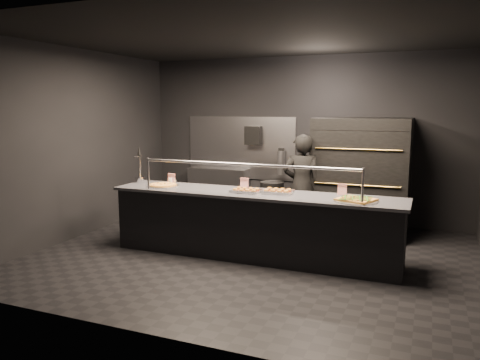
{
  "coord_description": "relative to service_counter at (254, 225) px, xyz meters",
  "views": [
    {
      "loc": [
        2.21,
        -5.94,
        2.08
      ],
      "look_at": [
        -0.28,
        0.2,
        1.05
      ],
      "focal_mm": 35.0,
      "sensor_mm": 36.0,
      "label": 1
    }
  ],
  "objects": [
    {
      "name": "room",
      "position": [
        -0.02,
        0.05,
        1.03
      ],
      "size": [
        6.04,
        6.0,
        3.0
      ],
      "color": "black",
      "rests_on": "ground"
    },
    {
      "name": "worker",
      "position": [
        0.35,
        1.25,
        0.37
      ],
      "size": [
        0.69,
        0.54,
        1.67
      ],
      "primitive_type": "imported",
      "rotation": [
        0.0,
        0.0,
        3.39
      ],
      "color": "black",
      "rests_on": "ground"
    },
    {
      "name": "fire_extinguisher",
      "position": [
        -0.35,
        2.4,
        0.6
      ],
      "size": [
        0.14,
        0.14,
        0.51
      ],
      "color": "#B2B2B7",
      "rests_on": "room"
    },
    {
      "name": "trash_bin",
      "position": [
        -0.42,
        2.1,
        -0.1
      ],
      "size": [
        0.44,
        0.44,
        0.73
      ],
      "primitive_type": "cylinder",
      "color": "black",
      "rests_on": "ground"
    },
    {
      "name": "round_pizza",
      "position": [
        -1.43,
        -0.03,
        0.47
      ],
      "size": [
        0.48,
        0.48,
        0.03
      ],
      "color": "silver",
      "rests_on": "service_counter"
    },
    {
      "name": "slider_tray_b",
      "position": [
        0.32,
        0.07,
        0.48
      ],
      "size": [
        0.46,
        0.38,
        0.06
      ],
      "color": "silver",
      "rests_on": "service_counter"
    },
    {
      "name": "towel_dispenser",
      "position": [
        -0.9,
        2.39,
        1.09
      ],
      "size": [
        0.3,
        0.2,
        0.35
      ],
      "primitive_type": "cube",
      "color": "black",
      "rests_on": "room"
    },
    {
      "name": "beer_tap",
      "position": [
        -1.95,
        0.15,
        0.62
      ],
      "size": [
        0.15,
        0.21,
        0.58
      ],
      "color": "silver",
      "rests_on": "service_counter"
    },
    {
      "name": "pizza_oven",
      "position": [
        1.2,
        1.9,
        0.5
      ],
      "size": [
        1.5,
        1.23,
        1.91
      ],
      "color": "black",
      "rests_on": "ground"
    },
    {
      "name": "service_counter",
      "position": [
        0.0,
        0.0,
        0.0
      ],
      "size": [
        4.1,
        0.78,
        1.37
      ],
      "color": "black",
      "rests_on": "ground"
    },
    {
      "name": "square_pizza",
      "position": [
        1.4,
        -0.1,
        0.47
      ],
      "size": [
        0.53,
        0.53,
        0.05
      ],
      "color": "silver",
      "rests_on": "service_counter"
    },
    {
      "name": "tent_cards",
      "position": [
        -0.18,
        0.28,
        0.53
      ],
      "size": [
        2.74,
        0.04,
        0.15
      ],
      "color": "white",
      "rests_on": "service_counter"
    },
    {
      "name": "slider_tray_a",
      "position": [
        -0.1,
        -0.03,
        0.48
      ],
      "size": [
        0.43,
        0.35,
        0.06
      ],
      "color": "silver",
      "rests_on": "service_counter"
    },
    {
      "name": "prep_shelf",
      "position": [
        -1.6,
        2.32,
        -0.01
      ],
      "size": [
        1.2,
        0.35,
        0.9
      ],
      "primitive_type": "cube",
      "color": "#99999E",
      "rests_on": "ground"
    },
    {
      "name": "condiment_jar",
      "position": [
        -1.41,
        0.19,
        0.5
      ],
      "size": [
        0.13,
        0.05,
        0.09
      ],
      "color": "silver",
      "rests_on": "service_counter"
    }
  ]
}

